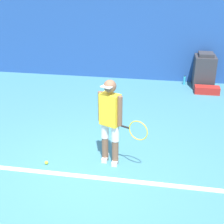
% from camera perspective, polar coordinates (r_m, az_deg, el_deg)
% --- Properties ---
extents(ground_plane, '(24.00, 24.00, 0.00)m').
position_cam_1_polar(ground_plane, '(5.60, -4.61, -11.03)').
color(ground_plane, teal).
extents(back_wall, '(24.00, 0.10, 2.93)m').
position_cam_1_polar(back_wall, '(10.15, 2.96, 14.12)').
color(back_wall, '#234C99').
rests_on(back_wall, ground_plane).
extents(court_baseline, '(21.60, 0.10, 0.01)m').
position_cam_1_polar(court_baseline, '(5.51, -4.92, -11.68)').
color(court_baseline, white).
rests_on(court_baseline, ground_plane).
extents(tennis_player, '(0.91, 0.46, 1.60)m').
position_cam_1_polar(tennis_player, '(5.44, -0.22, -1.29)').
color(tennis_player, brown).
rests_on(tennis_player, ground_plane).
extents(tennis_ball, '(0.07, 0.07, 0.07)m').
position_cam_1_polar(tennis_ball, '(5.92, -11.90, -9.03)').
color(tennis_ball, '#D1E533').
rests_on(tennis_ball, ground_plane).
extents(covered_chair, '(0.61, 0.71, 1.06)m').
position_cam_1_polar(covered_chair, '(9.92, 16.49, 7.24)').
color(covered_chair, '#333338').
rests_on(covered_chair, ground_plane).
extents(equipment_bag, '(0.70, 0.30, 0.21)m').
position_cam_1_polar(equipment_bag, '(9.49, 16.97, 3.88)').
color(equipment_bag, '#B2231E').
rests_on(equipment_bag, ground_plane).
extents(water_bottle, '(0.07, 0.07, 0.28)m').
position_cam_1_polar(water_bottle, '(10.10, 13.10, 5.67)').
color(water_bottle, '#33ADD6').
rests_on(water_bottle, ground_plane).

